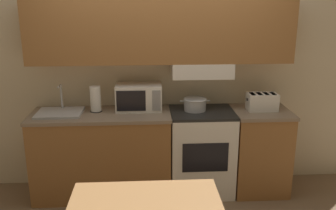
# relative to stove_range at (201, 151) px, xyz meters

# --- Properties ---
(ground_plane) EXTENTS (16.00, 16.00, 0.00)m
(ground_plane) POSITION_rel_stove_range_xyz_m (-0.44, 0.28, -0.47)
(ground_plane) COLOR #7F664C
(wall_back) EXTENTS (5.17, 0.38, 2.55)m
(wall_back) POSITION_rel_stove_range_xyz_m (-0.42, 0.22, 1.04)
(wall_back) COLOR beige
(wall_back) RESTS_ON ground_plane
(lower_counter_main) EXTENTS (1.48, 0.60, 0.94)m
(lower_counter_main) POSITION_rel_stove_range_xyz_m (-1.09, -0.00, 0.00)
(lower_counter_main) COLOR #936033
(lower_counter_main) RESTS_ON ground_plane
(lower_counter_right_stub) EXTENTS (0.61, 0.60, 0.94)m
(lower_counter_right_stub) POSITION_rel_stove_range_xyz_m (0.65, -0.00, 0.00)
(lower_counter_right_stub) COLOR #936033
(lower_counter_right_stub) RESTS_ON ground_plane
(stove_range) EXTENTS (0.68, 0.57, 0.94)m
(stove_range) POSITION_rel_stove_range_xyz_m (0.00, 0.00, 0.00)
(stove_range) COLOR white
(stove_range) RESTS_ON ground_plane
(cooking_pot) EXTENTS (0.33, 0.25, 0.13)m
(cooking_pot) POSITION_rel_stove_range_xyz_m (-0.08, 0.04, 0.54)
(cooking_pot) COLOR #B7BABF
(cooking_pot) RESTS_ON stove_range
(microwave) EXTENTS (0.49, 0.31, 0.28)m
(microwave) POSITION_rel_stove_range_xyz_m (-0.68, 0.11, 0.61)
(microwave) COLOR white
(microwave) RESTS_ON lower_counter_main
(toaster) EXTENTS (0.33, 0.19, 0.18)m
(toaster) POSITION_rel_stove_range_xyz_m (0.65, 0.01, 0.56)
(toaster) COLOR white
(toaster) RESTS_ON lower_counter_right_stub
(sink_basin) EXTENTS (0.47, 0.38, 0.29)m
(sink_basin) POSITION_rel_stove_range_xyz_m (-1.51, -0.00, 0.49)
(sink_basin) COLOR #B7BABF
(sink_basin) RESTS_ON lower_counter_main
(paper_towel_roll) EXTENTS (0.13, 0.13, 0.28)m
(paper_towel_roll) POSITION_rel_stove_range_xyz_m (-1.14, 0.07, 0.61)
(paper_towel_roll) COLOR black
(paper_towel_roll) RESTS_ON lower_counter_main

